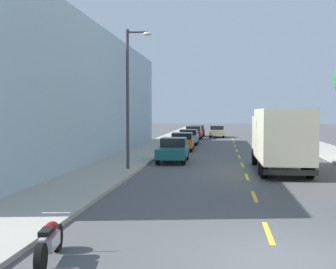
{
  "coord_description": "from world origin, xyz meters",
  "views": [
    {
      "loc": [
        -1.2,
        -9.68,
        3.11
      ],
      "look_at": [
        -5.62,
        27.07,
        1.26
      ],
      "focal_mm": 48.1,
      "sensor_mm": 36.0,
      "label": 1
    }
  ],
  "objects_px": {
    "delivery_box_truck": "(280,136)",
    "street_lamp": "(130,89)",
    "parked_motorcycle": "(50,242)",
    "parked_sedan_black": "(197,130)",
    "parked_hatchback_charcoal": "(269,132)",
    "parked_sedan_orange": "(182,141)",
    "parked_hatchback_teal": "(173,150)",
    "parked_sedan_forest": "(262,129)",
    "parked_hatchback_white": "(283,139)",
    "parked_sedan_sky": "(189,137)",
    "parked_wagon_red": "(194,132)",
    "moving_champagne_sedan": "(217,131)"
  },
  "relations": [
    {
      "from": "street_lamp",
      "to": "parked_sedan_sky",
      "type": "relative_size",
      "value": 1.61
    },
    {
      "from": "parked_hatchback_teal",
      "to": "moving_champagne_sedan",
      "type": "height_order",
      "value": "parked_hatchback_teal"
    },
    {
      "from": "street_lamp",
      "to": "parked_hatchback_teal",
      "type": "relative_size",
      "value": 1.81
    },
    {
      "from": "parked_sedan_forest",
      "to": "moving_champagne_sedan",
      "type": "relative_size",
      "value": 1.01
    },
    {
      "from": "parked_wagon_red",
      "to": "parked_hatchback_teal",
      "type": "height_order",
      "value": "same"
    },
    {
      "from": "parked_motorcycle",
      "to": "parked_sedan_black",
      "type": "bearing_deg",
      "value": 89.49
    },
    {
      "from": "street_lamp",
      "to": "parked_motorcycle",
      "type": "bearing_deg",
      "value": -85.16
    },
    {
      "from": "delivery_box_truck",
      "to": "parked_hatchback_charcoal",
      "type": "distance_m",
      "value": 30.62
    },
    {
      "from": "parked_hatchback_teal",
      "to": "parked_sedan_forest",
      "type": "relative_size",
      "value": 0.88
    },
    {
      "from": "street_lamp",
      "to": "moving_champagne_sedan",
      "type": "xyz_separation_m",
      "value": [
        4.16,
        32.4,
        -3.56
      ]
    },
    {
      "from": "parked_hatchback_charcoal",
      "to": "delivery_box_truck",
      "type": "bearing_deg",
      "value": -94.79
    },
    {
      "from": "delivery_box_truck",
      "to": "parked_sedan_sky",
      "type": "relative_size",
      "value": 1.67
    },
    {
      "from": "parked_sedan_sky",
      "to": "delivery_box_truck",
      "type": "bearing_deg",
      "value": -72.02
    },
    {
      "from": "parked_sedan_black",
      "to": "parked_hatchback_white",
      "type": "bearing_deg",
      "value": -63.13
    },
    {
      "from": "parked_hatchback_charcoal",
      "to": "parked_wagon_red",
      "type": "height_order",
      "value": "same"
    },
    {
      "from": "parked_sedan_sky",
      "to": "parked_sedan_orange",
      "type": "relative_size",
      "value": 0.99
    },
    {
      "from": "parked_hatchback_charcoal",
      "to": "parked_sedan_orange",
      "type": "bearing_deg",
      "value": -115.86
    },
    {
      "from": "parked_sedan_sky",
      "to": "parked_motorcycle",
      "type": "height_order",
      "value": "parked_sedan_sky"
    },
    {
      "from": "parked_hatchback_teal",
      "to": "parked_sedan_orange",
      "type": "bearing_deg",
      "value": 91.35
    },
    {
      "from": "parked_wagon_red",
      "to": "parked_sedan_forest",
      "type": "relative_size",
      "value": 1.04
    },
    {
      "from": "parked_hatchback_charcoal",
      "to": "parked_hatchback_white",
      "type": "height_order",
      "value": "same"
    },
    {
      "from": "parked_hatchback_teal",
      "to": "parked_hatchback_white",
      "type": "height_order",
      "value": "same"
    },
    {
      "from": "parked_wagon_red",
      "to": "parked_hatchback_white",
      "type": "bearing_deg",
      "value": -51.71
    },
    {
      "from": "parked_hatchback_teal",
      "to": "street_lamp",
      "type": "bearing_deg",
      "value": -111.11
    },
    {
      "from": "parked_sedan_black",
      "to": "parked_sedan_forest",
      "type": "height_order",
      "value": "same"
    },
    {
      "from": "street_lamp",
      "to": "delivery_box_truck",
      "type": "distance_m",
      "value": 8.16
    },
    {
      "from": "parked_sedan_forest",
      "to": "moving_champagne_sedan",
      "type": "height_order",
      "value": "same"
    },
    {
      "from": "parked_wagon_red",
      "to": "parked_sedan_orange",
      "type": "bearing_deg",
      "value": -89.92
    },
    {
      "from": "parked_sedan_sky",
      "to": "parked_hatchback_white",
      "type": "xyz_separation_m",
      "value": [
        8.59,
        -2.17,
        0.01
      ]
    },
    {
      "from": "delivery_box_truck",
      "to": "street_lamp",
      "type": "bearing_deg",
      "value": -174.83
    },
    {
      "from": "parked_sedan_orange",
      "to": "moving_champagne_sedan",
      "type": "distance_m",
      "value": 19.45
    },
    {
      "from": "street_lamp",
      "to": "parked_sedan_sky",
      "type": "height_order",
      "value": "street_lamp"
    },
    {
      "from": "delivery_box_truck",
      "to": "parked_wagon_red",
      "type": "height_order",
      "value": "delivery_box_truck"
    },
    {
      "from": "street_lamp",
      "to": "parked_hatchback_teal",
      "type": "xyz_separation_m",
      "value": [
        1.75,
        4.55,
        -3.56
      ]
    },
    {
      "from": "delivery_box_truck",
      "to": "parked_hatchback_white",
      "type": "relative_size",
      "value": 1.88
    },
    {
      "from": "parked_hatchback_white",
      "to": "parked_sedan_forest",
      "type": "distance_m",
      "value": 22.3
    },
    {
      "from": "parked_sedan_sky",
      "to": "parked_sedan_forest",
      "type": "xyz_separation_m",
      "value": [
        8.61,
        20.13,
        0.0
      ]
    },
    {
      "from": "parked_hatchback_teal",
      "to": "parked_hatchback_white",
      "type": "distance_m",
      "value": 15.5
    },
    {
      "from": "parked_sedan_sky",
      "to": "parked_sedan_forest",
      "type": "relative_size",
      "value": 1.0
    },
    {
      "from": "parked_motorcycle",
      "to": "parked_hatchback_white",
      "type": "bearing_deg",
      "value": 74.25
    },
    {
      "from": "parked_hatchback_white",
      "to": "parked_sedan_sky",
      "type": "bearing_deg",
      "value": 165.84
    },
    {
      "from": "street_lamp",
      "to": "delivery_box_truck",
      "type": "bearing_deg",
      "value": 5.17
    },
    {
      "from": "parked_sedan_black",
      "to": "parked_hatchback_teal",
      "type": "bearing_deg",
      "value": -89.78
    },
    {
      "from": "parked_wagon_red",
      "to": "parked_sedan_orange",
      "type": "distance_m",
      "value": 15.38
    },
    {
      "from": "parked_hatchback_charcoal",
      "to": "parked_sedan_orange",
      "type": "xyz_separation_m",
      "value": [
        -8.76,
        -18.07,
        -0.01
      ]
    },
    {
      "from": "parked_wagon_red",
      "to": "parked_hatchback_white",
      "type": "relative_size",
      "value": 1.18
    },
    {
      "from": "parked_sedan_black",
      "to": "parked_motorcycle",
      "type": "xyz_separation_m",
      "value": [
        -0.44,
        -48.61,
        -0.34
      ]
    },
    {
      "from": "parked_sedan_sky",
      "to": "parked_sedan_orange",
      "type": "xyz_separation_m",
      "value": [
        -0.03,
        -6.6,
        0.0
      ]
    },
    {
      "from": "street_lamp",
      "to": "parked_sedan_forest",
      "type": "distance_m",
      "value": 41.29
    },
    {
      "from": "parked_sedan_black",
      "to": "moving_champagne_sedan",
      "type": "distance_m",
      "value": 3.21
    }
  ]
}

